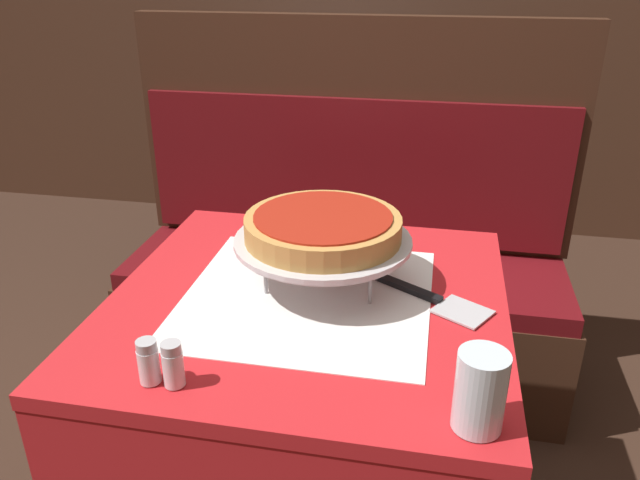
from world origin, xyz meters
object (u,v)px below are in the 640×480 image
object	(u,v)px
booth_bench	(345,282)
deep_dish_pizza	(323,227)
dining_table_rear	(318,131)
salt_shaker	(148,362)
pepper_shaker	(173,364)
pizza_pan_stand	(323,243)
condiment_caddy	(318,90)
water_glass_near	(480,391)
dining_table_front	(308,342)
pizza_server	(425,296)

from	to	relation	value
booth_bench	deep_dish_pizza	distance (m)	0.95
dining_table_rear	salt_shaker	bearing A→B (deg)	-86.40
dining_table_rear	pepper_shaker	bearing A→B (deg)	-85.21
pizza_pan_stand	condiment_caddy	xyz separation A→B (m)	(-0.35, 1.71, -0.04)
booth_bench	water_glass_near	size ratio (longest dim) A/B	12.03
water_glass_near	salt_shaker	bearing A→B (deg)	179.35
pepper_shaker	salt_shaker	bearing A→B (deg)	180.00
dining_table_front	pizza_pan_stand	distance (m)	0.21
deep_dish_pizza	condiment_caddy	bearing A→B (deg)	101.65
water_glass_near	salt_shaker	world-z (taller)	water_glass_near
dining_table_rear	condiment_caddy	bearing A→B (deg)	100.90
dining_table_front	salt_shaker	distance (m)	0.40
pizza_server	condiment_caddy	world-z (taller)	condiment_caddy
dining_table_front	water_glass_near	world-z (taller)	water_glass_near
dining_table_front	condiment_caddy	distance (m)	1.80
dining_table_rear	pizza_server	size ratio (longest dim) A/B	3.00
dining_table_front	pizza_server	world-z (taller)	pizza_server
dining_table_rear	salt_shaker	distance (m)	2.00
pizza_pan_stand	salt_shaker	bearing A→B (deg)	-119.37
dining_table_rear	pizza_pan_stand	size ratio (longest dim) A/B	2.29
booth_bench	salt_shaker	distance (m)	1.24
pizza_server	pepper_shaker	bearing A→B (deg)	-136.92
condiment_caddy	salt_shaker	bearing A→B (deg)	-86.05
booth_bench	condiment_caddy	xyz separation A→B (m)	(-0.28, 0.94, 0.47)
pizza_pan_stand	deep_dish_pizza	xyz separation A→B (m)	(-0.00, -0.00, 0.03)
deep_dish_pizza	pizza_server	size ratio (longest dim) A/B	1.15
salt_shaker	condiment_caddy	world-z (taller)	condiment_caddy
pizza_pan_stand	pepper_shaker	xyz separation A→B (m)	(-0.17, -0.37, -0.06)
booth_bench	salt_shaker	world-z (taller)	booth_bench
deep_dish_pizza	dining_table_front	bearing A→B (deg)	-110.91
dining_table_rear	condiment_caddy	world-z (taller)	condiment_caddy
dining_table_rear	booth_bench	world-z (taller)	booth_bench
pizza_pan_stand	dining_table_rear	bearing A→B (deg)	101.70
deep_dish_pizza	water_glass_near	distance (m)	0.49
water_glass_near	condiment_caddy	world-z (taller)	condiment_caddy
booth_bench	condiment_caddy	world-z (taller)	booth_bench
dining_table_front	dining_table_rear	distance (m)	1.70
deep_dish_pizza	pizza_server	distance (m)	0.25
deep_dish_pizza	water_glass_near	size ratio (longest dim) A/B	2.54
booth_bench	dining_table_rear	bearing A→B (deg)	107.51
water_glass_near	booth_bench	bearing A→B (deg)	107.71
water_glass_near	pepper_shaker	xyz separation A→B (m)	(-0.47, 0.01, -0.02)
condiment_caddy	pizza_pan_stand	bearing A→B (deg)	-78.35
salt_shaker	booth_bench	bearing A→B (deg)	83.09
dining_table_front	salt_shaker	world-z (taller)	salt_shaker
water_glass_near	pepper_shaker	size ratio (longest dim) A/B	1.60
pizza_pan_stand	pepper_shaker	size ratio (longest dim) A/B	4.64
deep_dish_pizza	booth_bench	bearing A→B (deg)	95.15
salt_shaker	dining_table_rear	bearing A→B (deg)	93.60
dining_table_front	pepper_shaker	xyz separation A→B (m)	(-0.15, -0.32, 0.15)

